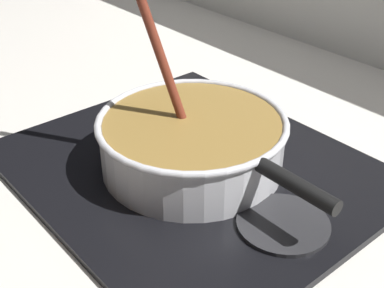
{
  "coord_description": "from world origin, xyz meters",
  "views": [
    {
      "loc": [
        0.66,
        -0.26,
        0.47
      ],
      "look_at": [
        0.14,
        0.19,
        0.05
      ],
      "focal_mm": 48.59,
      "sensor_mm": 36.0,
      "label": 1
    }
  ],
  "objects": [
    {
      "name": "burner_ring",
      "position": [
        0.14,
        0.19,
        0.02
      ],
      "size": [
        0.16,
        0.16,
        0.01
      ],
      "primitive_type": "torus",
      "color": "#592D0C",
      "rests_on": "hob_plate"
    },
    {
      "name": "hob_plate",
      "position": [
        0.14,
        0.19,
        0.01
      ],
      "size": [
        0.56,
        0.48,
        0.01
      ],
      "primitive_type": "cube",
      "color": "black",
      "rests_on": "ground"
    },
    {
      "name": "cooking_pan",
      "position": [
        0.14,
        0.19,
        0.06
      ],
      "size": [
        0.41,
        0.29,
        0.35
      ],
      "color": "silver",
      "rests_on": "hob_plate"
    },
    {
      "name": "spare_burner",
      "position": [
        0.33,
        0.19,
        0.01
      ],
      "size": [
        0.13,
        0.13,
        0.01
      ],
      "primitive_type": "cylinder",
      "color": "#262628",
      "rests_on": "hob_plate"
    },
    {
      "name": "ground",
      "position": [
        0.0,
        0.0,
        -0.02
      ],
      "size": [
        2.4,
        1.6,
        0.04
      ],
      "primitive_type": "cube",
      "color": "beige"
    }
  ]
}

